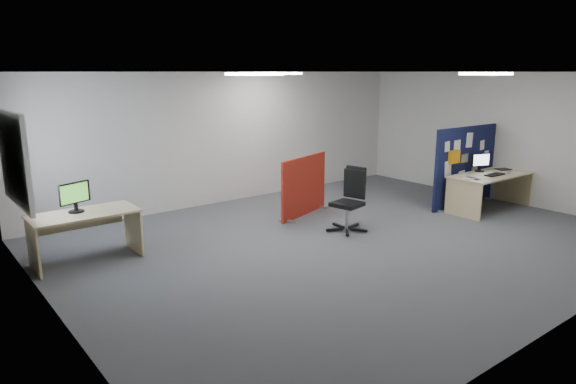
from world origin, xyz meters
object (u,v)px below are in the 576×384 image
red_divider (304,186)px  monitor_second (75,196)px  office_chair (351,195)px  monitor_main (480,161)px  second_desk (84,224)px  main_desk (488,182)px  navy_divider (465,166)px

red_divider → monitor_second: monitor_second is taller
red_divider → office_chair: size_ratio=1.34×
monitor_main → red_divider: bearing=169.4°
red_divider → second_desk: 4.09m
main_desk → monitor_main: bearing=83.0°
navy_divider → monitor_main: 0.31m
navy_divider → office_chair: navy_divider is taller
navy_divider → monitor_main: navy_divider is taller
red_divider → second_desk: (-4.09, 0.07, -0.01)m
office_chair → second_desk: bearing=150.1°
monitor_main → office_chair: size_ratio=0.38×
main_desk → office_chair: (-3.15, 0.71, 0.05)m
monitor_main → navy_divider: bearing=138.0°
monitor_main → monitor_second: monitor_second is taller
navy_divider → monitor_second: (-7.21, 1.60, 0.15)m
red_divider → office_chair: red_divider is taller
main_desk → office_chair: office_chair is taller
red_divider → monitor_second: size_ratio=3.11×
main_desk → red_divider: red_divider is taller
monitor_main → red_divider: 3.65m
second_desk → navy_divider: bearing=-12.2°
navy_divider → main_desk: bearing=-76.3°
monitor_second → monitor_main: bearing=-33.7°
second_desk → office_chair: office_chair is taller
red_divider → main_desk: bearing=-50.6°
main_desk → monitor_main: monitor_main is taller
monitor_second → office_chair: (4.19, -1.37, -0.35)m
navy_divider → main_desk: navy_divider is taller
main_desk → red_divider: size_ratio=1.29×
navy_divider → second_desk: bearing=167.8°
main_desk → navy_divider: bearing=103.7°
monitor_main → second_desk: bearing=-176.2°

